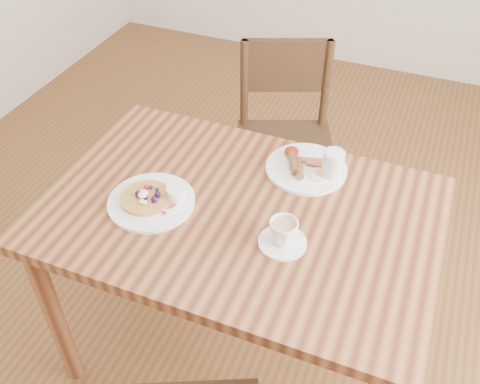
{
  "coord_description": "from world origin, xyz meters",
  "views": [
    {
      "loc": [
        0.45,
        -1.1,
        1.87
      ],
      "look_at": [
        0.0,
        0.0,
        0.82
      ],
      "focal_mm": 40.0,
      "sensor_mm": 36.0,
      "label": 1
    }
  ],
  "objects_px": {
    "chair_far": "(285,135)",
    "pancake_plate": "(153,200)",
    "water_glass": "(333,166)",
    "breakfast_plate": "(305,167)",
    "dining_table": "(240,232)",
    "teacup_saucer": "(283,234)"
  },
  "relations": [
    {
      "from": "dining_table",
      "to": "chair_far",
      "type": "bearing_deg",
      "value": 97.27
    },
    {
      "from": "pancake_plate",
      "to": "breakfast_plate",
      "type": "height_order",
      "value": "pancake_plate"
    },
    {
      "from": "dining_table",
      "to": "water_glass",
      "type": "height_order",
      "value": "water_glass"
    },
    {
      "from": "chair_far",
      "to": "pancake_plate",
      "type": "bearing_deg",
      "value": 57.47
    },
    {
      "from": "pancake_plate",
      "to": "teacup_saucer",
      "type": "bearing_deg",
      "value": -1.65
    },
    {
      "from": "dining_table",
      "to": "water_glass",
      "type": "bearing_deg",
      "value": 48.39
    },
    {
      "from": "pancake_plate",
      "to": "breakfast_plate",
      "type": "relative_size",
      "value": 1.0
    },
    {
      "from": "dining_table",
      "to": "breakfast_plate",
      "type": "height_order",
      "value": "breakfast_plate"
    },
    {
      "from": "chair_far",
      "to": "pancake_plate",
      "type": "height_order",
      "value": "chair_far"
    },
    {
      "from": "pancake_plate",
      "to": "teacup_saucer",
      "type": "relative_size",
      "value": 1.93
    },
    {
      "from": "chair_far",
      "to": "teacup_saucer",
      "type": "xyz_separation_m",
      "value": [
        0.26,
        -0.86,
        0.29
      ]
    },
    {
      "from": "breakfast_plate",
      "to": "chair_far",
      "type": "bearing_deg",
      "value": 113.78
    },
    {
      "from": "dining_table",
      "to": "teacup_saucer",
      "type": "xyz_separation_m",
      "value": [
        0.17,
        -0.09,
        0.14
      ]
    },
    {
      "from": "dining_table",
      "to": "breakfast_plate",
      "type": "xyz_separation_m",
      "value": [
        0.13,
        0.26,
        0.11
      ]
    },
    {
      "from": "pancake_plate",
      "to": "breakfast_plate",
      "type": "bearing_deg",
      "value": 40.72
    },
    {
      "from": "dining_table",
      "to": "water_glass",
      "type": "relative_size",
      "value": 11.46
    },
    {
      "from": "breakfast_plate",
      "to": "water_glass",
      "type": "distance_m",
      "value": 0.1
    },
    {
      "from": "pancake_plate",
      "to": "teacup_saucer",
      "type": "xyz_separation_m",
      "value": [
        0.43,
        -0.01,
        0.02
      ]
    },
    {
      "from": "dining_table",
      "to": "teacup_saucer",
      "type": "distance_m",
      "value": 0.23
    },
    {
      "from": "pancake_plate",
      "to": "water_glass",
      "type": "distance_m",
      "value": 0.58
    },
    {
      "from": "chair_far",
      "to": "water_glass",
      "type": "relative_size",
      "value": 8.4
    },
    {
      "from": "chair_far",
      "to": "teacup_saucer",
      "type": "bearing_deg",
      "value": 85.34
    }
  ]
}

